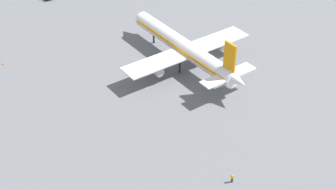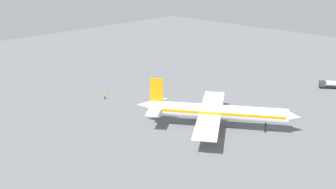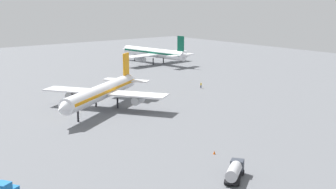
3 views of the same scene
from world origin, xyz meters
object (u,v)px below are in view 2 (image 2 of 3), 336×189
ground_crew_worker (105,96)px  airplane_at_gate (215,112)px  fuel_truck (330,84)px  safety_cone_near_gate (298,91)px

ground_crew_worker → airplane_at_gate: bearing=27.3°
airplane_at_gate → ground_crew_worker: (-5.12, 36.43, -3.48)m
airplane_at_gate → fuel_truck: airplane_at_gate is taller
airplane_at_gate → ground_crew_worker: size_ratio=20.62×
fuel_truck → ground_crew_worker: bearing=17.6°
airplane_at_gate → safety_cone_near_gate: size_ratio=57.39×
airplane_at_gate → fuel_truck: (50.36, -7.38, -2.94)m
ground_crew_worker → safety_cone_near_gate: 59.23m
airplane_at_gate → ground_crew_worker: airplane_at_gate is taller
fuel_truck → safety_cone_near_gate: size_ratio=10.47×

